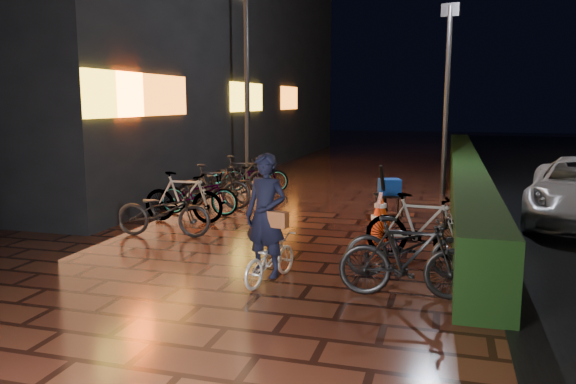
% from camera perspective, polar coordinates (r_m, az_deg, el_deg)
% --- Properties ---
extents(ground, '(80.00, 80.00, 0.00)m').
position_cam_1_polar(ground, '(9.02, -2.93, -6.66)').
color(ground, '#381911').
rests_on(ground, ground).
extents(hedge, '(0.70, 20.00, 1.00)m').
position_cam_1_polar(hedge, '(16.34, 17.48, 1.86)').
color(hedge, black).
rests_on(hedge, ground).
extents(storefront_block, '(12.09, 22.00, 9.00)m').
position_cam_1_polar(storefront_block, '(23.33, -16.54, 13.83)').
color(storefront_block, black).
rests_on(storefront_block, ground).
extents(lamp_post_hedge, '(0.47, 0.22, 4.92)m').
position_cam_1_polar(lamp_post_hedge, '(15.32, 15.83, 9.76)').
color(lamp_post_hedge, black).
rests_on(lamp_post_hedge, ground).
extents(lamp_post_sf, '(0.55, 0.27, 5.84)m').
position_cam_1_polar(lamp_post_sf, '(16.82, -4.20, 11.73)').
color(lamp_post_sf, black).
rests_on(lamp_post_sf, ground).
extents(cyclist, '(0.72, 1.31, 1.79)m').
position_cam_1_polar(cyclist, '(7.63, -2.07, -4.44)').
color(cyclist, white).
rests_on(cyclist, ground).
extents(traffic_barrier, '(0.50, 1.62, 0.65)m').
position_cam_1_polar(traffic_barrier, '(10.85, 9.25, -2.30)').
color(traffic_barrier, red).
rests_on(traffic_barrier, ground).
extents(cart_assembly, '(0.74, 0.79, 1.16)m').
position_cam_1_polar(cart_assembly, '(12.34, 10.22, 0.32)').
color(cart_assembly, black).
rests_on(cart_assembly, ground).
extents(parked_bikes_storefront, '(2.11, 6.26, 1.04)m').
position_cam_1_polar(parked_bikes_storefront, '(13.10, -7.43, 0.45)').
color(parked_bikes_storefront, black).
rests_on(parked_bikes_storefront, ground).
extents(parked_bikes_hedge, '(1.91, 2.51, 1.04)m').
position_cam_1_polar(parked_bikes_hedge, '(8.12, 12.56, -5.00)').
color(parked_bikes_hedge, black).
rests_on(parked_bikes_hedge, ground).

